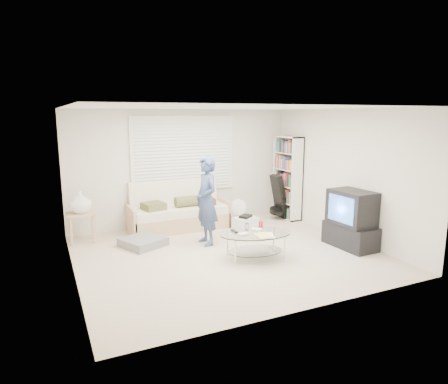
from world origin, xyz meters
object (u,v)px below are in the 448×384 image
tv_unit (351,220)px  bookshelf (287,178)px  futon_sofa (179,213)px  coffee_table (255,238)px

tv_unit → bookshelf: bearing=86.9°
bookshelf → futon_sofa: bearing=175.6°
tv_unit → futon_sofa: bearing=134.8°
futon_sofa → bookshelf: size_ratio=1.10×
tv_unit → coffee_table: 1.89m
futon_sofa → tv_unit: size_ratio=1.99×
coffee_table → bookshelf: bearing=46.2°
futon_sofa → coffee_table: 2.35m
futon_sofa → bookshelf: bookshelf is taller
tv_unit → coffee_table: size_ratio=0.78×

